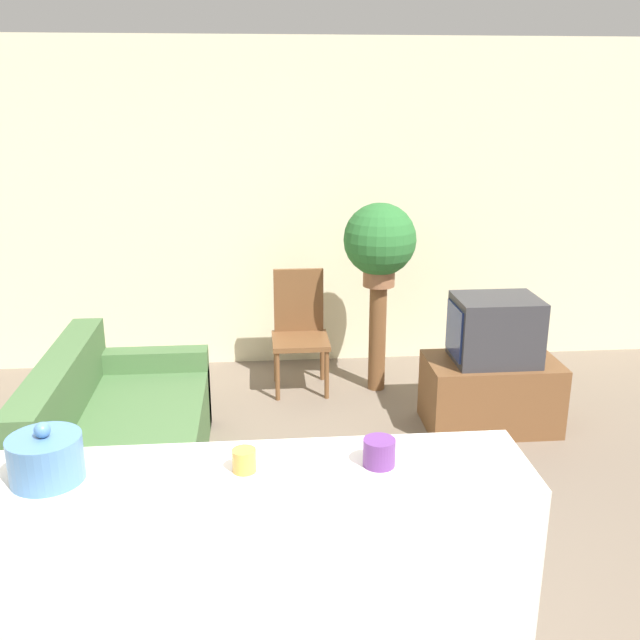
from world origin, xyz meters
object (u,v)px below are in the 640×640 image
couch (119,439)px  television (494,329)px  decorative_bowl (46,458)px  wooden_chair (300,326)px  potted_plant (380,241)px

couch → television: 2.56m
couch → decorative_bowl: size_ratio=6.78×
television → wooden_chair: (-1.28, 0.86, -0.22)m
potted_plant → decorative_bowl: potted_plant is taller
wooden_chair → television: bearing=-33.8°
decorative_bowl → television: bearing=45.6°
television → wooden_chair: bearing=146.2°
couch → wooden_chair: bearing=50.0°
television → potted_plant: potted_plant is taller
television → couch: bearing=-167.5°
television → decorative_bowl: 3.31m
potted_plant → television: bearing=-47.8°
decorative_bowl → wooden_chair: bearing=72.4°
television → potted_plant: bearing=132.2°
wooden_chair → decorative_bowl: (-1.02, -3.21, 0.63)m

